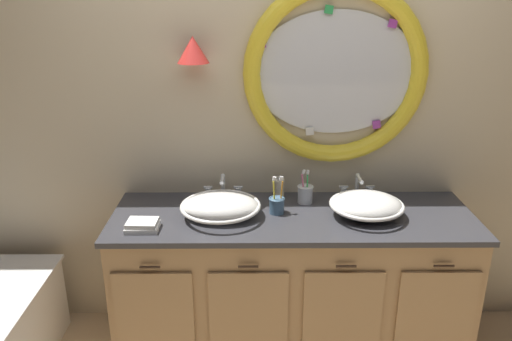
# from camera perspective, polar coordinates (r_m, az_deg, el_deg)

# --- Properties ---
(back_wall_assembly) EXTENTS (6.40, 0.26, 2.60)m
(back_wall_assembly) POSITION_cam_1_polar(r_m,az_deg,el_deg) (2.93, 2.65, 6.31)
(back_wall_assembly) COLOR beige
(back_wall_assembly) RESTS_ON ground_plane
(vanity_counter) EXTENTS (1.96, 0.66, 0.86)m
(vanity_counter) POSITION_cam_1_polar(r_m,az_deg,el_deg) (2.97, 3.96, -12.41)
(vanity_counter) COLOR tan
(vanity_counter) RESTS_ON ground_plane
(sink_basin_left) EXTENTS (0.43, 0.43, 0.12)m
(sink_basin_left) POSITION_cam_1_polar(r_m,az_deg,el_deg) (2.71, -4.02, -4.03)
(sink_basin_left) COLOR white
(sink_basin_left) RESTS_ON vanity_counter
(sink_basin_right) EXTENTS (0.40, 0.40, 0.13)m
(sink_basin_right) POSITION_cam_1_polar(r_m,az_deg,el_deg) (2.77, 12.33, -3.83)
(sink_basin_right) COLOR white
(sink_basin_right) RESTS_ON vanity_counter
(faucet_set_left) EXTENTS (0.23, 0.14, 0.15)m
(faucet_set_left) POSITION_cam_1_polar(r_m,az_deg,el_deg) (2.94, -3.73, -2.04)
(faucet_set_left) COLOR silver
(faucet_set_left) RESTS_ON vanity_counter
(faucet_set_right) EXTENTS (0.21, 0.14, 0.15)m
(faucet_set_right) POSITION_cam_1_polar(r_m,az_deg,el_deg) (3.00, 11.31, -1.96)
(faucet_set_right) COLOR silver
(faucet_set_right) RESTS_ON vanity_counter
(toothbrush_holder_left) EXTENTS (0.09, 0.09, 0.21)m
(toothbrush_holder_left) POSITION_cam_1_polar(r_m,az_deg,el_deg) (2.75, 2.40, -3.82)
(toothbrush_holder_left) COLOR slate
(toothbrush_holder_left) RESTS_ON vanity_counter
(toothbrush_holder_right) EXTENTS (0.09, 0.09, 0.20)m
(toothbrush_holder_right) POSITION_cam_1_polar(r_m,az_deg,el_deg) (2.89, 5.55, -2.59)
(toothbrush_holder_right) COLOR silver
(toothbrush_holder_right) RESTS_ON vanity_counter
(soap_dispenser) EXTENTS (0.05, 0.06, 0.14)m
(soap_dispenser) POSITION_cam_1_polar(r_m,az_deg,el_deg) (2.94, 2.70, -1.99)
(soap_dispenser) COLOR #EFE5C6
(soap_dispenser) RESTS_ON vanity_counter
(folded_hand_towel) EXTENTS (0.17, 0.13, 0.05)m
(folded_hand_towel) POSITION_cam_1_polar(r_m,az_deg,el_deg) (2.65, -12.66, -6.04)
(folded_hand_towel) COLOR white
(folded_hand_towel) RESTS_ON vanity_counter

